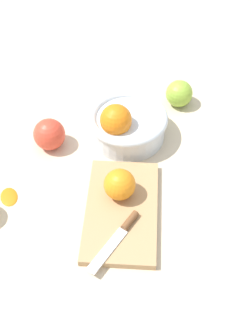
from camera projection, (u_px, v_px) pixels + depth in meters
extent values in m
plane|color=beige|center=(88.00, 166.00, 0.99)|extent=(2.40, 2.40, 0.00)
cylinder|color=silver|center=(128.00, 127.00, 1.03)|extent=(0.17, 0.17, 0.06)
torus|color=silver|center=(128.00, 118.00, 1.01)|extent=(0.19, 0.19, 0.02)
sphere|color=orange|center=(116.00, 120.00, 0.98)|extent=(0.07, 0.07, 0.07)
cube|color=tan|center=(121.00, 210.00, 0.90)|extent=(0.26, 0.16, 0.02)
sphere|color=orange|center=(120.00, 184.00, 0.89)|extent=(0.07, 0.07, 0.07)
cube|color=silver|center=(107.00, 250.00, 0.83)|extent=(0.11, 0.07, 0.00)
cylinder|color=brown|center=(130.00, 221.00, 0.86)|extent=(0.05, 0.03, 0.01)
sphere|color=#D6422D|center=(49.00, 134.00, 1.01)|extent=(0.07, 0.07, 0.07)
sphere|color=#8EB738|center=(179.00, 94.00, 1.11)|extent=(0.07, 0.07, 0.07)
ellipsoid|color=orange|center=(9.00, 196.00, 0.93)|extent=(0.06, 0.06, 0.01)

